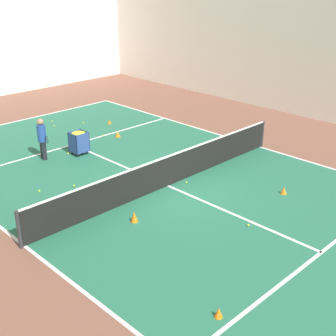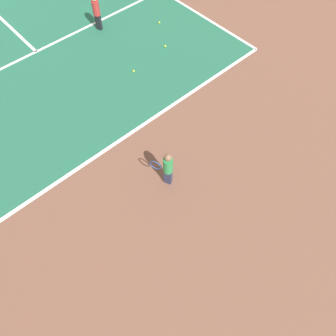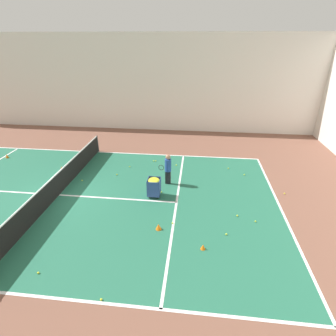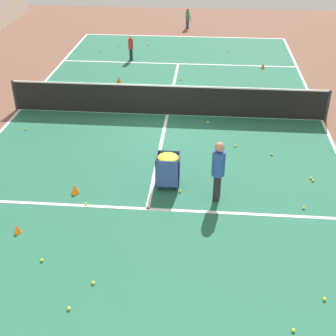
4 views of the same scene
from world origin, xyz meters
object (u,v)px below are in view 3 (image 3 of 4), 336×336
at_px(coach_at_net, 168,167).
at_px(training_cone_1, 159,227).
at_px(tennis_net, 57,185).
at_px(ball_cart, 154,184).
at_px(training_cone_0, 7,156).

relative_size(coach_at_net, training_cone_1, 6.49).
bearing_deg(tennis_net, training_cone_1, 69.08).
xyz_separation_m(coach_at_net, training_cone_1, (3.64, 0.04, -0.80)).
height_order(ball_cart, training_cone_0, ball_cart).
relative_size(ball_cart, training_cone_0, 3.91).
bearing_deg(training_cone_0, coach_at_net, 78.70).
bearing_deg(training_cone_0, tennis_net, 54.74).
relative_size(coach_at_net, training_cone_0, 6.79).
xyz_separation_m(tennis_net, coach_at_net, (-1.70, 5.05, 0.36)).
xyz_separation_m(training_cone_0, training_cone_1, (5.72, 10.42, 0.01)).
bearing_deg(training_cone_1, tennis_net, -110.92).
distance_m(coach_at_net, training_cone_1, 3.73).
height_order(ball_cart, training_cone_1, ball_cart).
xyz_separation_m(tennis_net, ball_cart, (-0.42, 4.54, 0.09)).
bearing_deg(coach_at_net, tennis_net, 28.45).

